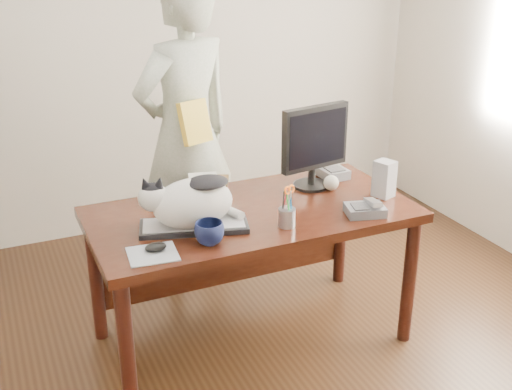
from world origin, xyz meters
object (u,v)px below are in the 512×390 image
object	(u,v)px
baseball	(331,183)
calculator	(332,172)
cat	(190,201)
monitor	(315,142)
desk	(246,231)
keyboard	(194,226)
pen_cup	(287,215)
mouse	(156,247)
speaker	(384,179)
coffee_mug	(209,233)
phone	(366,209)
person	(186,135)
book_stack	(206,185)

from	to	relation	value
baseball	calculator	xyz separation A→B (m)	(0.11, 0.18, -0.01)
cat	monitor	bearing A→B (deg)	32.26
desk	keyboard	bearing A→B (deg)	-153.74
keyboard	pen_cup	size ratio (longest dim) A/B	2.62
mouse	speaker	xyz separation A→B (m)	(1.25, 0.12, 0.07)
pen_cup	baseball	size ratio (longest dim) A/B	2.49
cat	speaker	bearing A→B (deg)	14.46
mouse	speaker	world-z (taller)	speaker
keyboard	coffee_mug	world-z (taller)	coffee_mug
desk	calculator	world-z (taller)	calculator
monitor	phone	world-z (taller)	monitor
phone	speaker	distance (m)	0.27
phone	person	size ratio (longest dim) A/B	0.12
speaker	phone	bearing A→B (deg)	-162.16
speaker	person	world-z (taller)	person
mouse	keyboard	bearing A→B (deg)	39.43
mouse	phone	xyz separation A→B (m)	(1.04, -0.04, 0.01)
keyboard	baseball	bearing A→B (deg)	26.78
cat	mouse	world-z (taller)	cat
desk	mouse	bearing A→B (deg)	-150.52
cat	person	bearing A→B (deg)	88.66
book_stack	calculator	world-z (taller)	book_stack
cat	pen_cup	bearing A→B (deg)	-3.84
speaker	calculator	size ratio (longest dim) A/B	1.03
baseball	desk	bearing A→B (deg)	179.15
coffee_mug	monitor	bearing A→B (deg)	28.42
mouse	book_stack	size ratio (longest dim) A/B	0.36
desk	monitor	xyz separation A→B (m)	(0.42, 0.06, 0.40)
cat	phone	xyz separation A→B (m)	(0.83, -0.19, -0.11)
cat	pen_cup	xyz separation A→B (m)	(0.42, -0.15, -0.08)
pen_cup	speaker	world-z (taller)	pen_cup
desk	person	distance (m)	0.77
monitor	baseball	distance (m)	0.23
keyboard	monitor	bearing A→B (deg)	32.73
cat	calculator	distance (m)	1.01
speaker	baseball	xyz separation A→B (m)	(-0.21, 0.18, -0.06)
cat	coffee_mug	bearing A→B (deg)	-64.82
pen_cup	coffee_mug	distance (m)	0.39
speaker	cat	bearing A→B (deg)	159.05
cat	speaker	xyz separation A→B (m)	(1.04, -0.03, -0.04)
mouse	baseball	xyz separation A→B (m)	(1.05, 0.31, 0.02)
desk	cat	xyz separation A→B (m)	(-0.35, -0.16, 0.29)
keyboard	person	size ratio (longest dim) A/B	0.29
pen_cup	speaker	size ratio (longest dim) A/B	1.06
keyboard	speaker	distance (m)	1.03
calculator	phone	bearing A→B (deg)	-102.97
monitor	book_stack	distance (m)	0.61
cat	coffee_mug	world-z (taller)	cat
monitor	mouse	bearing A→B (deg)	-168.25
coffee_mug	speaker	bearing A→B (deg)	8.30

